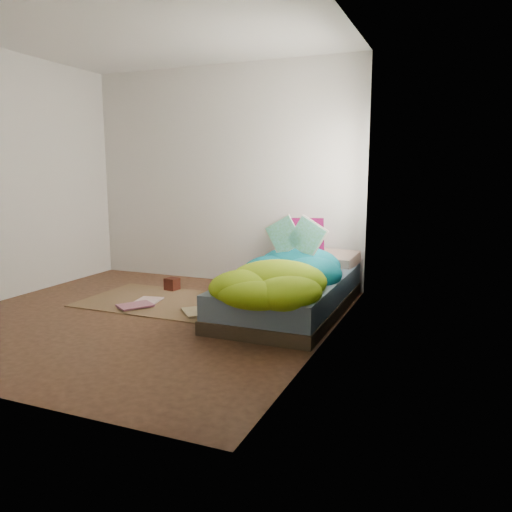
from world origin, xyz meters
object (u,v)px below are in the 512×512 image
Objects in this scene: open_book at (295,226)px; wooden_box at (172,284)px; bed at (290,295)px; floor_book_a at (137,301)px; pillow_magenta at (302,240)px; floor_book_b at (131,303)px.

wooden_box is at bearing 173.21° from open_book.
bed reaches higher than floor_book_a.
bed is 3.99× the size of open_book.
bed is at bearing -101.48° from pillow_magenta.
floor_book_b is (-1.40, -1.33, -0.55)m from pillow_magenta.
pillow_magenta is 0.96× the size of open_book.
floor_book_b is at bearing -164.57° from bed.
wooden_box is at bearing 75.26° from floor_book_a.
open_book reaches higher than bed.
open_book is at bearing 4.61° from floor_book_a.
wooden_box reaches higher than floor_book_b.
open_book is 1.83m from floor_book_a.
floor_book_a is at bearing -94.69° from wooden_box.
bed is 0.67m from open_book.
open_book reaches higher than floor_book_b.
bed is 4.15× the size of pillow_magenta.
pillow_magenta is at bearing 24.21° from wooden_box.
open_book is 1.85m from floor_book_b.
floor_book_b is (-1.58, -0.52, -0.81)m from open_book.
pillow_magenta is 1.47× the size of floor_book_a.
bed is 14.71× the size of wooden_box.
bed reaches higher than wooden_box.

